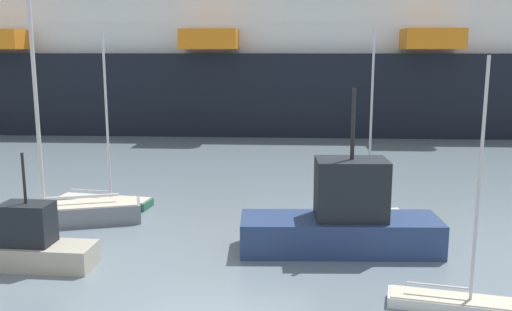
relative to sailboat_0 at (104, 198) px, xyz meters
name	(u,v)px	position (x,y,z in m)	size (l,w,h in m)	color
sailboat_0	(104,198)	(0.00, 0.00, 0.00)	(4.91, 1.79, 8.33)	#2D6B51
sailboat_1	(360,217)	(12.42, -2.06, 0.02)	(4.41, 2.47, 8.57)	#2D6B51
sailboat_2	(57,210)	(-0.95, -3.07, 0.27)	(7.34, 3.96, 13.10)	gray
sailboat_3	(459,298)	(14.68, -9.85, -0.03)	(4.21, 1.64, 7.51)	white
fishing_boat_0	(24,245)	(0.08, -7.90, 0.41)	(5.17, 1.50, 4.15)	#BCB29E
fishing_boat_1	(343,220)	(11.49, -5.15, 0.85)	(7.78, 2.99, 6.26)	navy
channel_buoy_0	(354,189)	(12.54, 3.18, 0.01)	(0.77, 0.77, 1.58)	orange
cruise_ship	(221,59)	(0.83, 31.72, 6.32)	(133.98, 25.06, 21.20)	black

